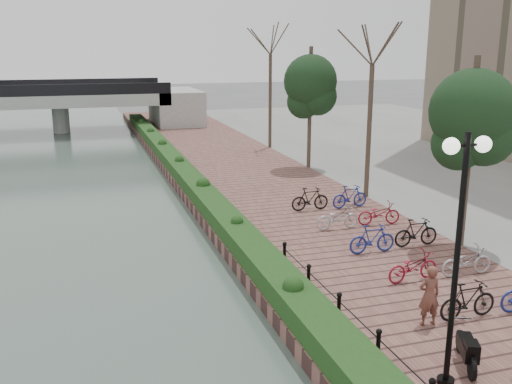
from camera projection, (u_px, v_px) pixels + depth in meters
name	position (u px, v px, depth m)	size (l,w,h in m)	color
promenade	(274.00, 200.00, 26.85)	(8.00, 75.00, 0.50)	brown
hedge	(193.00, 182.00, 28.05)	(1.10, 56.00, 0.60)	#163A15
chain_fence	(402.00, 371.00, 11.61)	(0.10, 14.10, 0.70)	black
lamppost	(461.00, 209.00, 10.90)	(1.02, 0.32, 5.24)	black
motorcycle	(467.00, 347.00, 12.37)	(0.43, 1.38, 0.86)	black
pedestrian	(429.00, 295.00, 14.10)	(0.57, 0.38, 1.57)	brown
bicycle_parking	(417.00, 249.00, 18.22)	(2.40, 14.69, 1.00)	#AEB0B3
street_trees	(409.00, 139.00, 22.70)	(3.20, 37.12, 6.80)	#35261F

